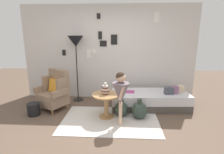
% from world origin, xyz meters
% --- Properties ---
extents(ground_plane, '(12.00, 12.00, 0.00)m').
position_xyz_m(ground_plane, '(0.00, 0.00, 0.00)').
color(ground_plane, brown).
extents(gallery_wall, '(4.80, 0.12, 2.60)m').
position_xyz_m(gallery_wall, '(-0.00, 1.95, 1.30)').
color(gallery_wall, silver).
rests_on(gallery_wall, ground).
extents(rug, '(2.07, 1.36, 0.01)m').
position_xyz_m(rug, '(0.14, 0.46, 0.01)').
color(rug, silver).
rests_on(rug, ground).
extents(armchair, '(0.90, 0.84, 0.97)m').
position_xyz_m(armchair, '(-1.28, 1.05, 0.44)').
color(armchair, '#9E7042').
rests_on(armchair, ground).
extents(daybed, '(1.95, 0.92, 0.40)m').
position_xyz_m(daybed, '(1.09, 1.22, 0.20)').
color(daybed, '#4C4742').
rests_on(daybed, ground).
extents(pillow_head, '(0.19, 0.15, 0.17)m').
position_xyz_m(pillow_head, '(1.86, 1.30, 0.48)').
color(pillow_head, beige).
rests_on(pillow_head, daybed).
extents(pillow_mid, '(0.17, 0.13, 0.19)m').
position_xyz_m(pillow_mid, '(1.67, 1.16, 0.50)').
color(pillow_mid, gray).
rests_on(pillow_mid, daybed).
extents(pillow_back, '(0.23, 0.15, 0.18)m').
position_xyz_m(pillow_back, '(1.52, 1.11, 0.49)').
color(pillow_back, '#474C56').
rests_on(pillow_back, daybed).
extents(side_table, '(0.62, 0.62, 0.55)m').
position_xyz_m(side_table, '(0.04, 0.61, 0.40)').
color(side_table, tan).
rests_on(side_table, ground).
extents(vase_striped, '(0.18, 0.18, 0.26)m').
position_xyz_m(vase_striped, '(0.02, 0.61, 0.65)').
color(vase_striped, brown).
rests_on(vase_striped, side_table).
extents(floor_lamp, '(0.41, 0.41, 1.78)m').
position_xyz_m(floor_lamp, '(-0.85, 1.63, 1.56)').
color(floor_lamp, black).
rests_on(floor_lamp, ground).
extents(person_child, '(0.34, 0.34, 1.12)m').
position_xyz_m(person_child, '(0.36, 0.30, 0.71)').
color(person_child, '#D8AD8E').
rests_on(person_child, ground).
extents(book_on_daybed, '(0.24, 0.19, 0.03)m').
position_xyz_m(book_on_daybed, '(0.58, 1.19, 0.42)').
color(book_on_daybed, '#B43F81').
rests_on(book_on_daybed, daybed).
extents(demijohn_near, '(0.32, 0.32, 0.40)m').
position_xyz_m(demijohn_near, '(0.38, 0.70, 0.16)').
color(demijohn_near, '#2D3D33').
rests_on(demijohn_near, ground).
extents(demijohn_far, '(0.36, 0.36, 0.45)m').
position_xyz_m(demijohn_far, '(0.78, 0.61, 0.19)').
color(demijohn_far, '#2D3D33').
rests_on(demijohn_far, ground).
extents(magazine_basket, '(0.28, 0.28, 0.28)m').
position_xyz_m(magazine_basket, '(-1.64, 0.62, 0.14)').
color(magazine_basket, black).
rests_on(magazine_basket, ground).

